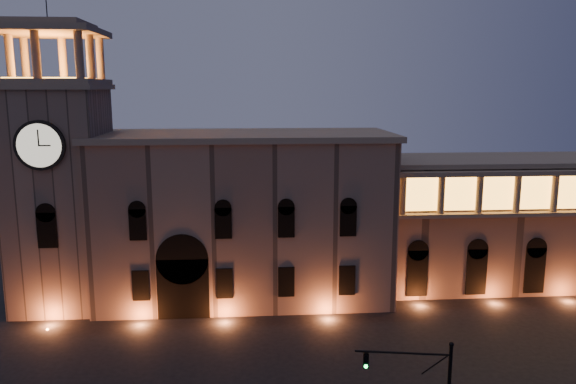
% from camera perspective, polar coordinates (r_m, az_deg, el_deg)
% --- Properties ---
extents(government_building, '(30.80, 12.80, 17.60)m').
position_cam_1_polar(government_building, '(59.63, -4.50, -2.47)').
color(government_building, '#795F4F').
rests_on(government_building, ground).
extents(clock_tower, '(9.80, 9.80, 32.40)m').
position_cam_1_polar(clock_tower, '(60.92, -22.16, 0.63)').
color(clock_tower, '#795F4F').
rests_on(clock_tower, ground).
extents(colonnade_wing, '(40.60, 11.50, 14.50)m').
position_cam_1_polar(colonnade_wing, '(70.49, 24.46, -2.56)').
color(colonnade_wing, brown).
rests_on(colonnade_wing, ground).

